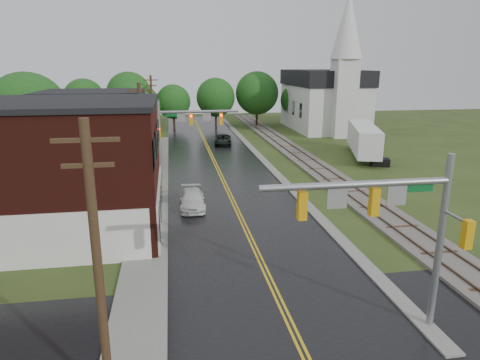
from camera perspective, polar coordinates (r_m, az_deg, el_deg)
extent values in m
cube|color=black|center=(43.40, -2.95, 1.40)|extent=(10.00, 90.00, 0.02)
cube|color=black|center=(17.93, 7.62, -20.30)|extent=(60.00, 9.00, 0.02)
cube|color=gray|center=(49.05, 2.69, 3.02)|extent=(0.80, 70.00, 0.12)
cube|color=gray|center=(38.37, -11.36, -0.75)|extent=(2.40, 50.00, 0.12)
cube|color=#41130D|center=(28.78, -25.04, 0.98)|extent=(14.00, 10.00, 8.00)
cube|color=silver|center=(28.35, -10.63, -3.28)|extent=(0.10, 9.50, 3.00)
cube|color=black|center=(28.15, -26.00, 9.19)|extent=(14.30, 10.30, 0.30)
cube|color=tan|center=(39.12, -18.61, 3.88)|extent=(8.00, 7.00, 6.40)
cube|color=#3F0F0C|center=(47.93, -15.67, 4.86)|extent=(7.00, 6.00, 4.40)
cube|color=silver|center=(71.58, 11.05, 9.47)|extent=(10.00, 16.00, 7.00)
cube|color=black|center=(71.28, 11.24, 13.23)|extent=(10.40, 16.40, 2.40)
cube|color=silver|center=(63.98, 13.61, 10.47)|extent=(3.20, 3.20, 11.00)
cone|color=silver|center=(64.00, 14.20, 19.41)|extent=(4.40, 4.40, 9.00)
cube|color=#59544C|center=(50.16, 7.85, 3.29)|extent=(3.20, 80.00, 0.20)
cube|color=#4C3828|center=(49.93, 7.07, 3.42)|extent=(0.10, 80.00, 0.12)
cube|color=#4C3828|center=(50.34, 8.65, 3.46)|extent=(0.10, 80.00, 0.12)
cylinder|color=gray|center=(18.48, 25.08, -7.82)|extent=(0.28, 0.28, 7.20)
cylinder|color=gray|center=(15.91, 15.33, -0.56)|extent=(7.20, 0.26, 0.26)
cube|color=orange|center=(16.41, 17.45, -2.80)|extent=(0.32, 0.30, 1.05)
cube|color=orange|center=(15.40, 8.28, -3.41)|extent=(0.32, 0.30, 1.05)
cube|color=gray|center=(16.75, 20.16, -1.96)|extent=(0.75, 0.06, 0.75)
cube|color=gray|center=(15.77, 12.81, -2.43)|extent=(0.75, 0.06, 0.75)
cube|color=#0C5926|center=(17.04, 22.35, -1.01)|extent=(1.40, 0.04, 0.30)
cylinder|color=gray|center=(39.50, -10.67, 5.11)|extent=(0.28, 0.28, 7.20)
cylinder|color=gray|center=(39.21, -5.53, 9.06)|extent=(7.20, 0.26, 0.26)
cube|color=orange|center=(39.25, -6.56, 8.01)|extent=(0.32, 0.30, 1.05)
cube|color=orange|center=(39.47, -2.55, 8.14)|extent=(0.32, 0.30, 1.05)
cube|color=gray|center=(39.19, -7.84, 8.26)|extent=(0.75, 0.06, 0.75)
cube|color=gray|center=(39.31, -4.45, 8.37)|extent=(0.75, 0.06, 0.75)
cube|color=#0C5926|center=(39.15, -8.92, 8.58)|extent=(1.40, 0.04, 0.30)
sphere|color=#FF0C0C|center=(39.03, -6.56, 8.46)|extent=(0.20, 0.20, 0.20)
cylinder|color=#382616|center=(13.48, -18.38, -11.49)|extent=(0.28, 0.28, 9.00)
cube|color=#382616|center=(12.28, -19.90, 5.03)|extent=(1.80, 0.12, 0.12)
cube|color=#382616|center=(12.42, -19.61, 1.85)|extent=(1.40, 0.12, 0.12)
cylinder|color=#382616|center=(34.48, -12.90, 5.05)|extent=(0.28, 0.28, 9.00)
cube|color=#382616|center=(34.04, -13.30, 11.52)|extent=(1.80, 0.12, 0.12)
cube|color=#382616|center=(34.08, -13.22, 10.35)|extent=(1.40, 0.12, 0.12)
cylinder|color=#382616|center=(56.26, -11.60, 8.95)|extent=(0.28, 0.28, 9.00)
cube|color=#382616|center=(55.98, -11.82, 12.92)|extent=(1.80, 0.12, 0.12)
cube|color=#382616|center=(56.01, -11.78, 12.21)|extent=(1.40, 0.12, 0.12)
cylinder|color=black|center=(46.74, -25.81, 3.03)|extent=(0.36, 0.36, 3.42)
sphere|color=#154A18|center=(46.15, -26.41, 8.10)|extent=(7.60, 7.60, 7.60)
sphere|color=#154A18|center=(45.66, -25.73, 7.28)|extent=(5.32, 5.32, 5.32)
cylinder|color=black|center=(53.53, -19.31, 4.69)|extent=(0.36, 0.36, 2.70)
sphere|color=#154A18|center=(53.07, -19.63, 8.19)|extent=(6.00, 6.00, 6.00)
sphere|color=#154A18|center=(52.64, -19.01, 7.61)|extent=(4.20, 4.20, 4.20)
cylinder|color=black|center=(58.76, -13.53, 6.09)|extent=(0.36, 0.36, 2.88)
sphere|color=#154A18|center=(58.33, -13.74, 9.50)|extent=(6.40, 6.40, 6.40)
sphere|color=#154A18|center=(57.94, -13.14, 8.94)|extent=(4.48, 4.48, 4.48)
imported|color=black|center=(56.76, -2.30, 5.38)|extent=(2.68, 4.89, 1.30)
imported|color=white|center=(31.92, -6.40, -2.61)|extent=(1.87, 4.44, 1.28)
cube|color=black|center=(47.15, 18.17, 2.27)|extent=(2.13, 1.70, 0.80)
cylinder|color=gray|center=(53.43, 14.74, 3.99)|extent=(0.16, 0.16, 0.80)
cube|color=silver|center=(50.56, 16.16, 5.37)|extent=(5.79, 11.61, 2.85)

